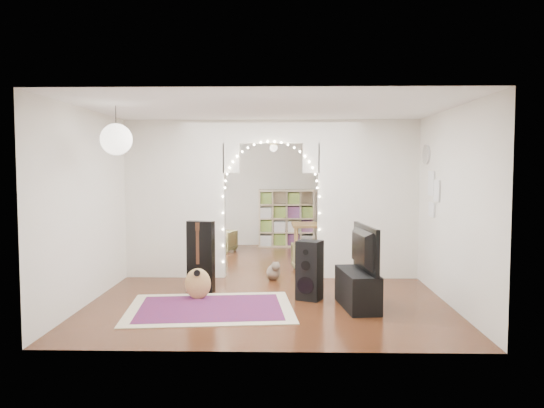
{
  "coord_description": "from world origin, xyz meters",
  "views": [
    {
      "loc": [
        0.23,
        -9.08,
        1.9
      ],
      "look_at": [
        0.01,
        0.3,
        1.24
      ],
      "focal_mm": 35.0,
      "sensor_mm": 36.0,
      "label": 1
    }
  ],
  "objects_px": {
    "media_console": "(357,289)",
    "dining_chair_left": "(223,241)",
    "acoustic_guitar": "(198,271)",
    "dining_table": "(322,227)",
    "floor_speaker": "(309,270)",
    "dining_chair_right": "(308,257)",
    "bookcase": "(287,218)"
  },
  "relations": [
    {
      "from": "media_console",
      "to": "bookcase",
      "type": "bearing_deg",
      "value": 92.29
    },
    {
      "from": "floor_speaker",
      "to": "bookcase",
      "type": "distance_m",
      "value": 5.1
    },
    {
      "from": "dining_chair_left",
      "to": "dining_table",
      "type": "bearing_deg",
      "value": -6.41
    },
    {
      "from": "acoustic_guitar",
      "to": "dining_chair_left",
      "type": "xyz_separation_m",
      "value": [
        -0.14,
        4.3,
        -0.17
      ]
    },
    {
      "from": "acoustic_guitar",
      "to": "dining_chair_right",
      "type": "xyz_separation_m",
      "value": [
        1.68,
        2.17,
        -0.16
      ]
    },
    {
      "from": "floor_speaker",
      "to": "dining_table",
      "type": "xyz_separation_m",
      "value": [
        0.4,
        3.21,
        0.26
      ]
    },
    {
      "from": "acoustic_guitar",
      "to": "dining_table",
      "type": "xyz_separation_m",
      "value": [
        2.0,
        3.22,
        0.27
      ]
    },
    {
      "from": "acoustic_guitar",
      "to": "dining_chair_right",
      "type": "bearing_deg",
      "value": 47.44
    },
    {
      "from": "floor_speaker",
      "to": "dining_chair_left",
      "type": "relative_size",
      "value": 1.61
    },
    {
      "from": "dining_table",
      "to": "media_console",
      "type": "bearing_deg",
      "value": -88.27
    },
    {
      "from": "acoustic_guitar",
      "to": "floor_speaker",
      "type": "distance_m",
      "value": 1.6
    },
    {
      "from": "dining_table",
      "to": "bookcase",
      "type": "bearing_deg",
      "value": 108.78
    },
    {
      "from": "media_console",
      "to": "dining_table",
      "type": "bearing_deg",
      "value": 86.25
    },
    {
      "from": "media_console",
      "to": "dining_chair_right",
      "type": "xyz_separation_m",
      "value": [
        -0.55,
        2.56,
        0.0
      ]
    },
    {
      "from": "bookcase",
      "to": "dining_chair_left",
      "type": "bearing_deg",
      "value": -149.66
    },
    {
      "from": "acoustic_guitar",
      "to": "dining_chair_left",
      "type": "distance_m",
      "value": 4.3
    },
    {
      "from": "bookcase",
      "to": "dining_chair_left",
      "type": "xyz_separation_m",
      "value": [
        -1.44,
        -0.8,
        -0.44
      ]
    },
    {
      "from": "media_console",
      "to": "bookcase",
      "type": "xyz_separation_m",
      "value": [
        -0.94,
        5.49,
        0.43
      ]
    },
    {
      "from": "media_console",
      "to": "dining_table",
      "type": "xyz_separation_m",
      "value": [
        -0.23,
        3.62,
        0.43
      ]
    },
    {
      "from": "floor_speaker",
      "to": "dining_table",
      "type": "distance_m",
      "value": 3.24
    },
    {
      "from": "bookcase",
      "to": "dining_table",
      "type": "xyz_separation_m",
      "value": [
        0.71,
        -1.87,
        -0.0
      ]
    },
    {
      "from": "acoustic_guitar",
      "to": "bookcase",
      "type": "bearing_deg",
      "value": 70.96
    },
    {
      "from": "floor_speaker",
      "to": "media_console",
      "type": "distance_m",
      "value": 0.77
    },
    {
      "from": "media_console",
      "to": "dining_chair_right",
      "type": "distance_m",
      "value": 2.62
    },
    {
      "from": "acoustic_guitar",
      "to": "dining_chair_right",
      "type": "height_order",
      "value": "acoustic_guitar"
    },
    {
      "from": "media_console",
      "to": "dining_chair_left",
      "type": "bearing_deg",
      "value": 109.46
    },
    {
      "from": "dining_table",
      "to": "dining_chair_left",
      "type": "relative_size",
      "value": 2.32
    },
    {
      "from": "dining_chair_right",
      "to": "acoustic_guitar",
      "type": "bearing_deg",
      "value": -137.65
    },
    {
      "from": "dining_table",
      "to": "dining_chair_left",
      "type": "xyz_separation_m",
      "value": [
        -2.15,
        1.07,
        -0.44
      ]
    },
    {
      "from": "floor_speaker",
      "to": "dining_chair_right",
      "type": "bearing_deg",
      "value": 112.29
    },
    {
      "from": "floor_speaker",
      "to": "dining_chair_right",
      "type": "distance_m",
      "value": 2.16
    },
    {
      "from": "media_console",
      "to": "dining_table",
      "type": "height_order",
      "value": "dining_table"
    }
  ]
}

